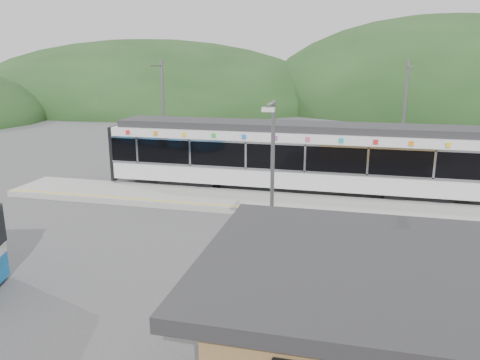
# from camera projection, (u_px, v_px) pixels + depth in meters

# --- Properties ---
(ground) EXTENTS (120.00, 120.00, 0.00)m
(ground) POSITION_uv_depth(u_px,v_px,m) (242.00, 228.00, 19.87)
(ground) COLOR #4C4C4F
(ground) RESTS_ON ground
(hills) EXTENTS (146.00, 149.00, 26.00)m
(hills) POSITION_uv_depth(u_px,v_px,m) (386.00, 203.00, 23.42)
(hills) COLOR #1E3D19
(hills) RESTS_ON ground
(platform) EXTENTS (26.00, 3.20, 0.30)m
(platform) POSITION_uv_depth(u_px,v_px,m) (257.00, 203.00, 22.93)
(platform) COLOR #9E9E99
(platform) RESTS_ON ground
(yellow_line) EXTENTS (26.00, 0.10, 0.01)m
(yellow_line) POSITION_uv_depth(u_px,v_px,m) (252.00, 207.00, 21.67)
(yellow_line) COLOR yellow
(yellow_line) RESTS_ON platform
(train) EXTENTS (20.44, 3.01, 3.74)m
(train) POSITION_uv_depth(u_px,v_px,m) (299.00, 155.00, 24.61)
(train) COLOR black
(train) RESTS_ON ground
(catenary_mast_west) EXTENTS (0.18, 1.80, 7.00)m
(catenary_mast_west) POSITION_uv_depth(u_px,v_px,m) (163.00, 115.00, 28.61)
(catenary_mast_west) COLOR slate
(catenary_mast_west) RESTS_ON ground
(catenary_mast_east) EXTENTS (0.18, 1.80, 7.00)m
(catenary_mast_east) POSITION_uv_depth(u_px,v_px,m) (403.00, 122.00, 25.40)
(catenary_mast_east) COLOR slate
(catenary_mast_east) RESTS_ON ground
(station_shelter) EXTENTS (9.20, 6.20, 3.00)m
(station_shelter) POSITION_uv_depth(u_px,v_px,m) (422.00, 330.00, 9.63)
(station_shelter) COLOR olive
(station_shelter) RESTS_ON ground
(lamp_post) EXTENTS (0.35, 1.02, 5.81)m
(lamp_post) POSITION_uv_depth(u_px,v_px,m) (272.00, 180.00, 14.01)
(lamp_post) COLOR slate
(lamp_post) RESTS_ON ground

